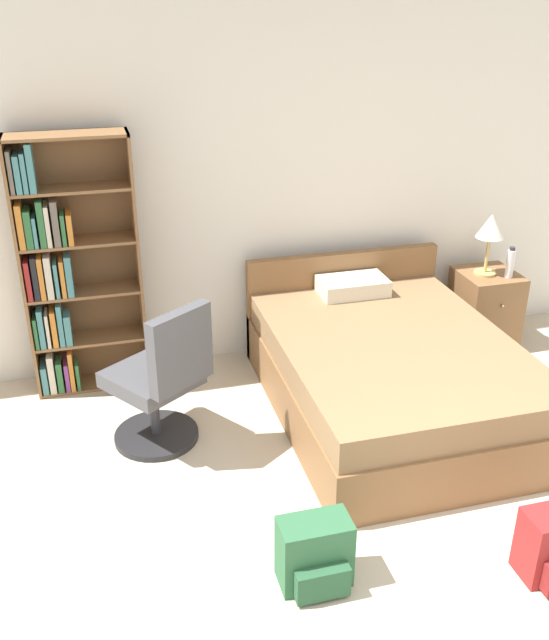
{
  "coord_description": "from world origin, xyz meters",
  "views": [
    {
      "loc": [
        -1.4,
        -1.69,
        2.65
      ],
      "look_at": [
        -0.41,
        1.98,
        0.84
      ],
      "focal_mm": 40.0,
      "sensor_mm": 36.0,
      "label": 1
    }
  ],
  "objects_px": {
    "nightstand": "(484,308)",
    "backpack_green": "(315,555)",
    "bed": "(388,371)",
    "water_bottle": "(510,263)",
    "bookshelf": "(66,271)",
    "table_lamp": "(491,229)",
    "office_chair": "(162,383)"
  },
  "relations": [
    {
      "from": "office_chair",
      "to": "nightstand",
      "type": "bearing_deg",
      "value": 15.85
    },
    {
      "from": "bed",
      "to": "water_bottle",
      "type": "distance_m",
      "value": 1.44
    },
    {
      "from": "bookshelf",
      "to": "office_chair",
      "type": "xyz_separation_m",
      "value": [
        0.51,
        -0.89,
        -0.45
      ]
    },
    {
      "from": "bookshelf",
      "to": "office_chair",
      "type": "bearing_deg",
      "value": -60.32
    },
    {
      "from": "bookshelf",
      "to": "water_bottle",
      "type": "distance_m",
      "value": 3.27
    },
    {
      "from": "office_chair",
      "to": "water_bottle",
      "type": "relative_size",
      "value": 4.0
    },
    {
      "from": "nightstand",
      "to": "water_bottle",
      "type": "xyz_separation_m",
      "value": [
        0.1,
        -0.12,
        0.41
      ]
    },
    {
      "from": "bookshelf",
      "to": "table_lamp",
      "type": "relative_size",
      "value": 3.73
    },
    {
      "from": "water_bottle",
      "to": "bed",
      "type": "bearing_deg",
      "value": -153.89
    },
    {
      "from": "bed",
      "to": "nightstand",
      "type": "distance_m",
      "value": 1.35
    },
    {
      "from": "bookshelf",
      "to": "nightstand",
      "type": "xyz_separation_m",
      "value": [
        3.16,
        -0.14,
        -0.59
      ]
    },
    {
      "from": "nightstand",
      "to": "backpack_green",
      "type": "distance_m",
      "value": 2.97
    },
    {
      "from": "office_chair",
      "to": "table_lamp",
      "type": "bearing_deg",
      "value": 15.93
    },
    {
      "from": "nightstand",
      "to": "backpack_green",
      "type": "height_order",
      "value": "nightstand"
    },
    {
      "from": "table_lamp",
      "to": "bookshelf",
      "type": "bearing_deg",
      "value": 177.32
    },
    {
      "from": "bookshelf",
      "to": "office_chair",
      "type": "relative_size",
      "value": 1.85
    },
    {
      "from": "bed",
      "to": "office_chair",
      "type": "xyz_separation_m",
      "value": [
        -1.52,
        -0.03,
        0.16
      ]
    },
    {
      "from": "table_lamp",
      "to": "backpack_green",
      "type": "distance_m",
      "value": 3.04
    },
    {
      "from": "bed",
      "to": "water_bottle",
      "type": "bearing_deg",
      "value": 26.11
    },
    {
      "from": "table_lamp",
      "to": "nightstand",
      "type": "bearing_deg",
      "value": 10.81
    },
    {
      "from": "bed",
      "to": "nightstand",
      "type": "xyz_separation_m",
      "value": [
        1.14,
        0.72,
        0.01
      ]
    },
    {
      "from": "bed",
      "to": "office_chair",
      "type": "distance_m",
      "value": 1.52
    },
    {
      "from": "nightstand",
      "to": "table_lamp",
      "type": "relative_size",
      "value": 1.24
    },
    {
      "from": "bookshelf",
      "to": "water_bottle",
      "type": "xyz_separation_m",
      "value": [
        3.26,
        -0.25,
        -0.18
      ]
    },
    {
      "from": "table_lamp",
      "to": "water_bottle",
      "type": "distance_m",
      "value": 0.3
    },
    {
      "from": "water_bottle",
      "to": "backpack_green",
      "type": "xyz_separation_m",
      "value": [
        -2.2,
        -1.98,
        -0.54
      ]
    },
    {
      "from": "bed",
      "to": "water_bottle",
      "type": "xyz_separation_m",
      "value": [
        1.23,
        0.6,
        0.43
      ]
    },
    {
      "from": "bookshelf",
      "to": "bed",
      "type": "distance_m",
      "value": 2.28
    },
    {
      "from": "table_lamp",
      "to": "water_bottle",
      "type": "relative_size",
      "value": 1.98
    },
    {
      "from": "nightstand",
      "to": "office_chair",
      "type": "bearing_deg",
      "value": -164.15
    },
    {
      "from": "bookshelf",
      "to": "bed",
      "type": "bearing_deg",
      "value": -22.94
    },
    {
      "from": "office_chair",
      "to": "nightstand",
      "type": "height_order",
      "value": "office_chair"
    }
  ]
}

